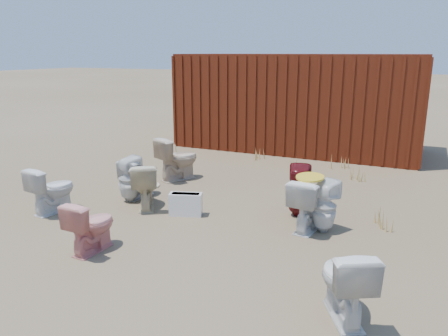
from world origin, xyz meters
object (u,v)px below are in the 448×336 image
at_px(toilet_back_a, 129,179).
at_px(toilet_back_beige_right, 178,158).
at_px(toilet_front_e, 345,281).
at_px(toilet_back_beige_left, 145,185).
at_px(toilet_back_yellowlid, 309,204).
at_px(toilet_front_c, 139,178).
at_px(toilet_back_e, 324,206).
at_px(loose_tank, 186,204).
at_px(shipping_container, 299,102).
at_px(toilet_front_a, 52,189).
at_px(toilet_front_maroon, 299,191).
at_px(toilet_front_pink, 91,225).

relative_size(toilet_back_a, toilet_back_beige_right, 0.92).
relative_size(toilet_front_e, toilet_back_beige_left, 0.99).
bearing_deg(toilet_back_yellowlid, toilet_front_c, 2.92).
height_order(toilet_back_a, toilet_back_e, toilet_back_a).
relative_size(toilet_back_beige_left, loose_tank, 1.50).
relative_size(shipping_container, toilet_back_yellowlid, 7.88).
bearing_deg(toilet_front_a, toilet_front_e, 176.93).
relative_size(toilet_front_maroon, toilet_back_e, 1.07).
distance_m(toilet_back_e, loose_tank, 2.09).
distance_m(toilet_front_maroon, toilet_back_yellowlid, 0.54).
height_order(toilet_back_a, toilet_back_beige_right, toilet_back_beige_right).
height_order(toilet_front_pink, toilet_back_beige_left, toilet_back_beige_left).
relative_size(toilet_front_e, toilet_back_beige_right, 0.88).
relative_size(toilet_front_e, toilet_back_a, 0.96).
xyz_separation_m(toilet_front_pink, toilet_front_e, (3.14, -0.13, 0.03)).
bearing_deg(toilet_front_maroon, toilet_front_c, -5.53).
xyz_separation_m(shipping_container, toilet_back_a, (-1.40, -5.37, -0.81)).
xyz_separation_m(toilet_front_pink, toilet_front_c, (-0.72, 2.03, 0.00)).
bearing_deg(shipping_container, toilet_front_a, -109.16).
relative_size(toilet_back_a, toilet_back_yellowlid, 1.02).
relative_size(shipping_container, toilet_front_pink, 8.78).
bearing_deg(toilet_front_maroon, loose_tank, 12.80).
xyz_separation_m(toilet_front_a, toilet_front_pink, (1.52, -0.84, -0.03)).
bearing_deg(toilet_back_yellowlid, toilet_front_pink, 45.07).
bearing_deg(shipping_container, toilet_back_e, -70.68).
relative_size(toilet_front_e, toilet_back_yellowlid, 0.98).
relative_size(toilet_back_a, toilet_back_beige_left, 1.03).
height_order(shipping_container, toilet_front_c, shipping_container).
bearing_deg(toilet_back_a, shipping_container, -82.19).
bearing_deg(toilet_front_a, toilet_front_pink, 159.69).
bearing_deg(shipping_container, toilet_back_a, -104.56).
height_order(toilet_back_beige_left, toilet_back_yellowlid, toilet_back_yellowlid).
bearing_deg(toilet_front_c, toilet_back_beige_right, -88.12).
distance_m(toilet_front_maroon, toilet_back_a, 2.81).
xyz_separation_m(toilet_front_pink, toilet_back_beige_right, (-0.66, 3.25, 0.08)).
bearing_deg(toilet_back_yellowlid, loose_tank, 13.85).
bearing_deg(toilet_front_a, toilet_back_yellowlid, -156.90).
bearing_deg(loose_tank, toilet_front_c, 141.32).
height_order(toilet_back_yellowlid, loose_tank, toilet_back_yellowlid).
distance_m(toilet_front_c, toilet_front_e, 4.42).
relative_size(toilet_front_a, toilet_back_a, 0.95).
bearing_deg(shipping_container, toilet_front_c, -105.23).
distance_m(toilet_front_c, toilet_front_maroon, 2.77).
distance_m(toilet_front_a, toilet_back_yellowlid, 3.95).
bearing_deg(toilet_front_pink, toilet_front_maroon, -128.94).
height_order(toilet_back_e, loose_tank, toilet_back_e).
xyz_separation_m(toilet_back_beige_left, toilet_back_yellowlid, (2.61, 0.20, 0.01)).
bearing_deg(toilet_back_e, shipping_container, -50.23).
bearing_deg(toilet_front_pink, toilet_back_e, -141.14).
height_order(toilet_front_e, toilet_back_a, toilet_back_a).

